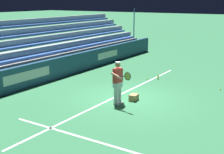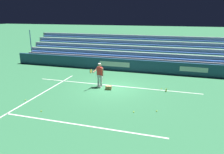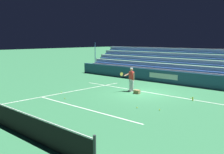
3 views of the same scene
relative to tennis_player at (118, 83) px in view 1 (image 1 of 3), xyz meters
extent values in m
plane|color=#337A4C|center=(-0.92, -0.09, -0.89)|extent=(160.00, 160.00, 0.00)
cube|color=white|center=(-0.92, -0.59, -0.89)|extent=(12.00, 0.10, 0.01)
cube|color=navy|center=(-0.92, -4.88, -0.34)|extent=(22.77, 0.24, 1.10)
cube|color=silver|center=(0.28, -4.75, -0.29)|extent=(2.80, 0.01, 0.44)
cube|color=silver|center=(-6.49, -4.75, -0.29)|extent=(2.20, 0.01, 0.40)
cube|color=#9EA3A8|center=(-0.92, -7.08, -0.34)|extent=(21.63, 3.20, 1.10)
cube|color=blue|center=(-0.92, -5.88, 0.29)|extent=(21.20, 0.40, 0.12)
cube|color=#9EA3A8|center=(-0.92, -6.16, 0.43)|extent=(21.63, 0.24, 0.45)
cube|color=blue|center=(-0.92, -6.68, 0.74)|extent=(21.20, 0.40, 0.12)
cube|color=#9EA3A8|center=(-0.92, -6.96, 0.88)|extent=(21.63, 0.24, 0.45)
cube|color=blue|center=(-0.92, -7.48, 1.19)|extent=(21.20, 0.40, 0.12)
cube|color=#9EA3A8|center=(-0.92, -7.76, 1.33)|extent=(21.63, 0.24, 0.45)
cylinder|color=#4C70B2|center=(-11.41, -5.58, 0.81)|extent=(0.08, 0.08, 3.40)
cylinder|color=silver|center=(-0.12, 0.00, -0.45)|extent=(0.15, 0.15, 0.88)
cylinder|color=silver|center=(0.10, -0.05, -0.45)|extent=(0.15, 0.15, 0.88)
cube|color=white|center=(-0.11, 0.05, -0.85)|extent=(0.16, 0.30, 0.09)
cube|color=white|center=(0.11, 0.01, -0.85)|extent=(0.16, 0.30, 0.09)
cube|color=silver|center=(-0.01, -0.03, -0.09)|extent=(0.38, 0.28, 0.20)
cube|color=red|center=(-0.01, -0.03, 0.28)|extent=(0.39, 0.28, 0.58)
sphere|color=#A37556|center=(-0.01, -0.02, 0.71)|extent=(0.21, 0.21, 0.21)
cylinder|color=white|center=(-0.01, -0.02, 0.80)|extent=(0.20, 0.20, 0.05)
cylinder|color=#A37556|center=(-0.25, 0.02, 0.24)|extent=(0.09, 0.09, 0.56)
cylinder|color=#A37556|center=(0.27, 0.12, 0.33)|extent=(0.20, 0.59, 0.24)
cylinder|color=black|center=(0.31, 0.36, 0.38)|extent=(0.09, 0.30, 0.03)
torus|color=black|center=(0.37, 0.63, 0.42)|extent=(0.08, 0.31, 0.31)
cylinder|color=#D6D14C|center=(0.37, 0.63, 0.42)|extent=(0.06, 0.27, 0.27)
cube|color=#A87F51|center=(-0.76, 0.30, -0.76)|extent=(0.43, 0.35, 0.26)
sphere|color=#CCE533|center=(-4.27, 2.92, -0.86)|extent=(0.07, 0.07, 0.07)
sphere|color=#CCE533|center=(-4.23, -0.82, -0.86)|extent=(0.07, 0.07, 0.07)
cylinder|color=yellow|center=(-4.57, -0.36, -0.78)|extent=(0.07, 0.07, 0.22)
camera|label=1|loc=(10.01, 6.14, 3.15)|focal=50.00mm
camera|label=2|loc=(-5.04, 13.77, 4.13)|focal=35.00mm
camera|label=3|loc=(-11.59, 14.60, 2.87)|focal=42.00mm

